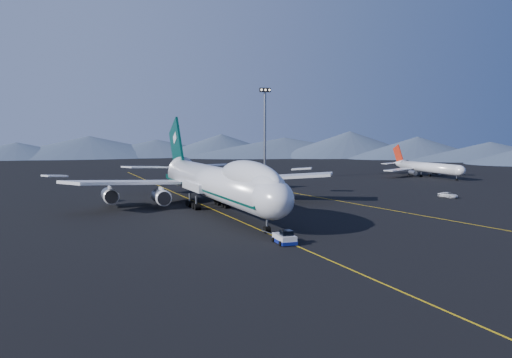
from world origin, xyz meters
name	(u,v)px	position (x,y,z in m)	size (l,w,h in m)	color
ground	(216,211)	(0.00, 0.00, 0.00)	(500.00, 500.00, 0.00)	black
taxiway_line_main	(216,211)	(0.00, 0.00, 0.01)	(0.25, 220.00, 0.01)	gold
taxiway_line_side	(324,198)	(30.00, 10.00, 0.01)	(0.25, 200.00, 0.01)	gold
boeing_747	(216,182)	(0.00, 0.03, 5.81)	(59.62, 72.43, 19.37)	silver
pushback_tug	(284,239)	(-0.87, -35.03, 0.63)	(2.91, 4.74, 2.00)	silver
second_jet	(426,167)	(91.49, 50.59, 3.24)	(33.31, 37.63, 10.71)	silver
service_van	(448,195)	(58.03, 0.09, 0.66)	(2.19, 4.75, 1.32)	white
floodlight_mast	(265,133)	(36.41, 61.87, 14.93)	(3.64, 2.73, 29.46)	black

